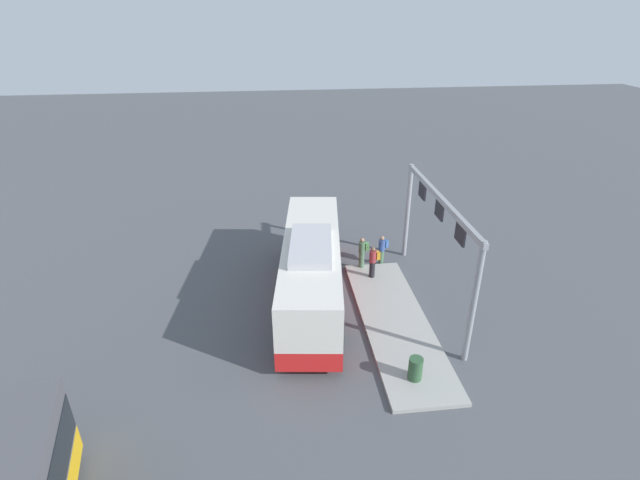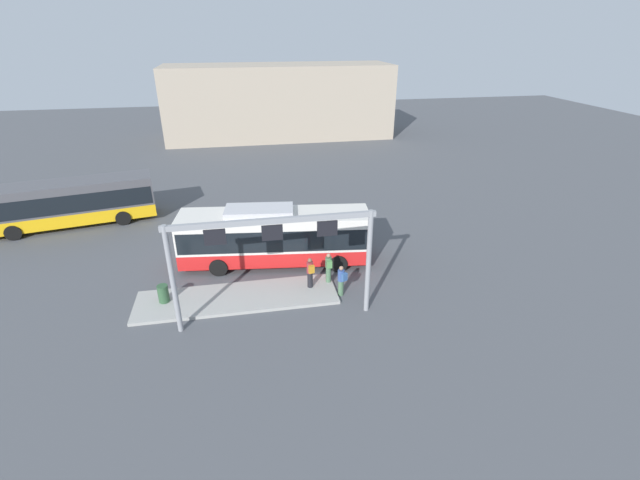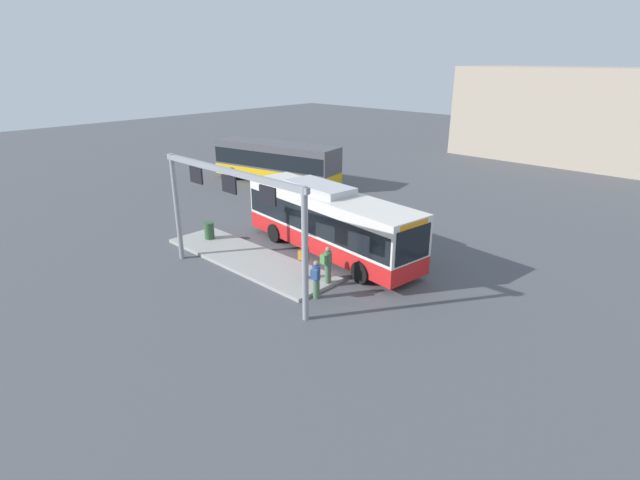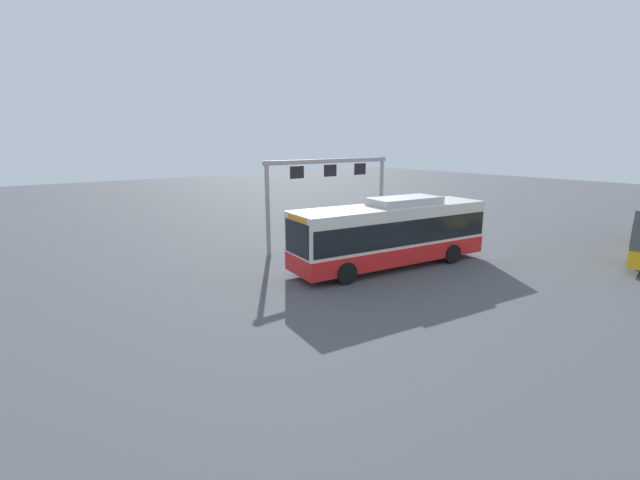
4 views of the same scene
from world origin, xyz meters
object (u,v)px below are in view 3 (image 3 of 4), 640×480
object	(u,v)px
person_waiting_near	(316,279)
person_waiting_mid	(305,260)
trash_bin	(209,231)
bus_background_left	(276,160)
person_boarding	(327,264)
bus_main	(330,219)

from	to	relation	value
person_waiting_near	person_waiting_mid	size ratio (longest dim) A/B	1.00
person_waiting_near	trash_bin	distance (m)	8.81
person_waiting_mid	trash_bin	bearing A→B (deg)	81.49
bus_background_left	person_boarding	size ratio (longest dim) A/B	6.49
person_waiting_mid	person_waiting_near	bearing A→B (deg)	-127.42
person_boarding	person_waiting_mid	bearing A→B (deg)	110.72
bus_background_left	person_waiting_mid	world-z (taller)	bus_background_left
person_waiting_mid	person_boarding	bearing A→B (deg)	-80.51
person_boarding	person_waiting_near	xyz separation A→B (m)	(0.42, -1.14, -0.16)
bus_background_left	person_waiting_near	world-z (taller)	bus_background_left
bus_main	person_waiting_near	xyz separation A→B (m)	(2.94, -4.03, -0.92)
bus_main	trash_bin	world-z (taller)	bus_main
bus_main	trash_bin	size ratio (longest dim) A/B	12.06
bus_main	person_waiting_mid	world-z (taller)	bus_main
person_boarding	person_waiting_mid	xyz separation A→B (m)	(-1.03, -0.33, 0.00)
bus_main	person_boarding	xyz separation A→B (m)	(2.52, -2.89, -0.76)
bus_main	trash_bin	xyz separation A→B (m)	(-5.82, -3.21, -1.20)
person_waiting_near	trash_bin	bearing A→B (deg)	58.95
bus_background_left	person_waiting_near	bearing A→B (deg)	131.83
bus_main	bus_background_left	bearing A→B (deg)	155.25
person_waiting_near	person_boarding	bearing A→B (deg)	-5.42
bus_background_left	person_waiting_mid	bearing A→B (deg)	131.10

